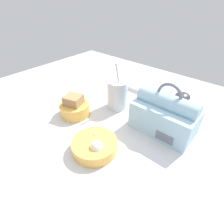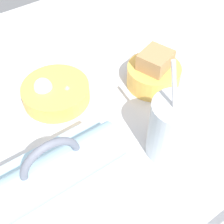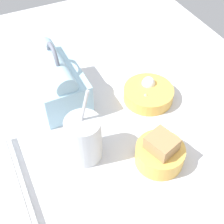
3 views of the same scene
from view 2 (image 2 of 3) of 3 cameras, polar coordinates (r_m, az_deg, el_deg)
desk_surface at (r=59.66cm, az=3.48°, el=-4.87°), size 140.00×110.00×2.00cm
lunch_bag at (r=46.10cm, az=-9.67°, el=-14.18°), size 20.61×12.53×17.89cm
soup_cup at (r=52.95cm, az=11.03°, el=-2.95°), size 8.17×8.17×19.56cm
bento_bowl_sandwich at (r=66.80cm, az=7.65°, el=7.08°), size 11.32×11.32×8.26cm
bento_bowl_snacks at (r=64.60cm, az=-10.23°, el=3.62°), size 13.76×13.76×5.66cm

